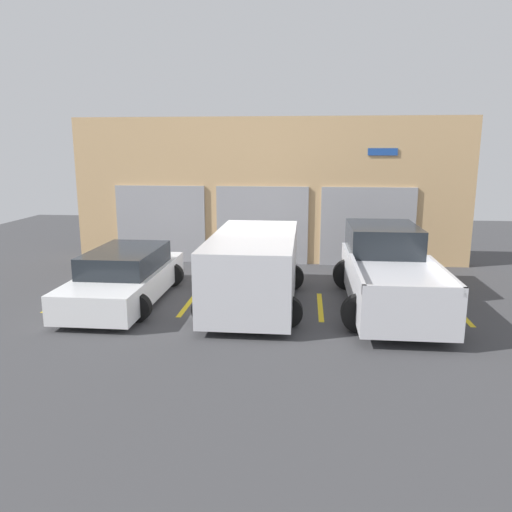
{
  "coord_description": "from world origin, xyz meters",
  "views": [
    {
      "loc": [
        1.2,
        -13.02,
        3.7
      ],
      "look_at": [
        0.0,
        -1.02,
        1.1
      ],
      "focal_mm": 35.0,
      "sensor_mm": 36.0,
      "label": 1
    }
  ],
  "objects": [
    {
      "name": "pickup_truck",
      "position": [
        3.19,
        -1.2,
        0.83
      ],
      "size": [
        2.46,
        5.2,
        1.79
      ],
      "color": "silver",
      "rests_on": "ground"
    },
    {
      "name": "parking_stripe_right",
      "position": [
        4.79,
        -1.52,
        0.0
      ],
      "size": [
        0.12,
        2.2,
        0.01
      ],
      "primitive_type": "cube",
      "color": "gold",
      "rests_on": "ground"
    },
    {
      "name": "ground_plane",
      "position": [
        0.0,
        0.0,
        0.0
      ],
      "size": [
        28.0,
        28.0,
        0.0
      ],
      "primitive_type": "plane",
      "color": "#3D3D3F"
    },
    {
      "name": "shophouse_building",
      "position": [
        -0.01,
        3.28,
        2.29
      ],
      "size": [
        12.83,
        0.68,
        4.69
      ],
      "color": "tan",
      "rests_on": "ground"
    },
    {
      "name": "sedan_white",
      "position": [
        -3.19,
        -1.49,
        0.61
      ],
      "size": [
        2.18,
        4.65,
        1.29
      ],
      "color": "white",
      "rests_on": "ground"
    },
    {
      "name": "parking_stripe_far_left",
      "position": [
        -4.79,
        -1.52,
        0.0
      ],
      "size": [
        0.12,
        2.2,
        0.01
      ],
      "primitive_type": "cube",
      "color": "gold",
      "rests_on": "ground"
    },
    {
      "name": "sedan_side",
      "position": [
        0.0,
        -1.52,
        0.93
      ],
      "size": [
        2.38,
        4.69,
        1.73
      ],
      "color": "silver",
      "rests_on": "ground"
    },
    {
      "name": "parking_stripe_left",
      "position": [
        -1.6,
        -1.52,
        0.0
      ],
      "size": [
        0.12,
        2.2,
        0.01
      ],
      "primitive_type": "cube",
      "color": "gold",
      "rests_on": "ground"
    },
    {
      "name": "parking_stripe_centre",
      "position": [
        1.6,
        -1.52,
        0.0
      ],
      "size": [
        0.12,
        2.2,
        0.01
      ],
      "primitive_type": "cube",
      "color": "gold",
      "rests_on": "ground"
    }
  ]
}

